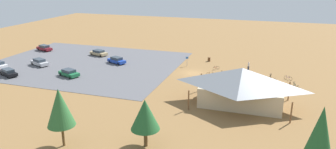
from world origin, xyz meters
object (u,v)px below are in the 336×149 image
at_px(bicycle_yellow_back_row, 296,88).
at_px(car_maroon_near_entry, 44,48).
at_px(bicycle_purple_edge_north, 288,78).
at_px(lot_sign, 187,60).
at_px(bicycle_orange_yard_left, 210,74).
at_px(bicycle_green_near_porch, 211,78).
at_px(car_blue_by_curb, 117,60).
at_px(pine_midwest, 145,115).
at_px(pine_east, 60,107).
at_px(bicycle_red_near_sign, 216,68).
at_px(pine_far_west, 320,133).
at_px(bicycle_silver_yard_center, 222,73).
at_px(car_black_second_row, 8,72).
at_px(visitor_crossing_yard, 248,66).
at_px(car_green_front_row, 69,73).
at_px(bicycle_teal_front_row, 294,85).
at_px(bicycle_black_edge_south, 271,76).
at_px(bicycle_white_yard_right, 272,80).
at_px(bicycle_blue_yard_front, 238,77).
at_px(trash_bin, 209,59).
at_px(car_silver_far_end, 39,62).
at_px(car_tan_end_stall, 99,53).
at_px(bike_pavilion, 241,84).

distance_m(bicycle_yellow_back_row, car_maroon_near_entry, 61.36).
xyz_separation_m(bicycle_purple_edge_north, car_maroon_near_entry, (59.23, -5.42, 0.40)).
bearing_deg(lot_sign, bicycle_orange_yard_left, 139.60).
xyz_separation_m(bicycle_green_near_porch, car_blue_by_curb, (22.22, -5.04, 0.36)).
xyz_separation_m(pine_midwest, bicycle_yellow_back_row, (-17.71, -25.29, -3.62)).
xyz_separation_m(pine_east, bicycle_red_near_sign, (-11.60, -35.86, -4.46)).
xyz_separation_m(pine_far_west, car_blue_by_curb, (37.23, -31.72, -4.35)).
bearing_deg(bicycle_silver_yard_center, car_blue_by_curb, -2.64).
relative_size(pine_east, bicycle_red_near_sign, 5.77).
xyz_separation_m(bicycle_silver_yard_center, car_blue_by_curb, (23.63, -1.09, 0.37)).
relative_size(bicycle_green_near_porch, car_blue_by_curb, 0.34).
distance_m(pine_far_west, car_black_second_row, 56.08).
xyz_separation_m(pine_east, visitor_crossing_yard, (-17.99, -37.79, -3.90)).
relative_size(bicycle_red_near_sign, car_green_front_row, 0.25).
height_order(pine_east, car_blue_by_curb, pine_east).
bearing_deg(bicycle_orange_yard_left, car_green_front_row, 18.51).
bearing_deg(pine_far_west, bicycle_yellow_back_row, -89.66).
bearing_deg(bicycle_red_near_sign, bicycle_teal_front_row, 158.43).
bearing_deg(bicycle_orange_yard_left, bicycle_black_edge_south, -167.17).
bearing_deg(bicycle_red_near_sign, bicycle_white_yard_right, 157.82).
distance_m(pine_east, bicycle_yellow_back_row, 39.17).
xyz_separation_m(bicycle_black_edge_south, bicycle_yellow_back_row, (-4.34, 5.61, -0.01)).
relative_size(lot_sign, bicycle_blue_yard_front, 1.50).
distance_m(bicycle_blue_yard_front, bicycle_green_near_porch, 5.35).
distance_m(bicycle_orange_yard_left, visitor_crossing_yard, 9.37).
bearing_deg(trash_bin, bicycle_teal_front_row, 145.74).
relative_size(bicycle_orange_yard_left, bicycle_blue_yard_front, 1.11).
height_order(bicycle_orange_yard_left, bicycle_green_near_porch, bicycle_green_near_porch).
height_order(pine_midwest, visitor_crossing_yard, pine_midwest).
relative_size(bicycle_white_yard_right, bicycle_blue_yard_front, 1.10).
bearing_deg(bicycle_orange_yard_left, lot_sign, -40.40).
bearing_deg(bicycle_red_near_sign, pine_midwest, 85.65).
bearing_deg(trash_bin, pine_far_west, 114.32).
height_order(pine_midwest, bicycle_white_yard_right, pine_midwest).
bearing_deg(pine_midwest, bicycle_purple_edge_north, -118.38).
distance_m(bicycle_black_edge_south, bicycle_yellow_back_row, 7.09).
bearing_deg(bicycle_blue_yard_front, pine_midwest, 75.20).
xyz_separation_m(bicycle_blue_yard_front, car_green_front_row, (31.45, 8.83, 0.35)).
xyz_separation_m(lot_sign, car_maroon_near_entry, (38.79, -2.48, -0.65)).
distance_m(bicycle_green_near_porch, bicycle_silver_yard_center, 4.20).
distance_m(lot_sign, bicycle_purple_edge_north, 20.68).
relative_size(bicycle_teal_front_row, visitor_crossing_yard, 0.94).
height_order(bicycle_red_near_sign, car_silver_far_end, car_silver_far_end).
distance_m(bicycle_white_yard_right, car_blue_by_curb, 33.19).
height_order(bicycle_purple_edge_north, bicycle_silver_yard_center, bicycle_silver_yard_center).
bearing_deg(bicycle_yellow_back_row, bicycle_red_near_sign, -26.72).
bearing_deg(bicycle_silver_yard_center, pine_far_west, 113.95).
height_order(car_tan_end_stall, car_black_second_row, car_black_second_row).
bearing_deg(bike_pavilion, trash_bin, -68.18).
xyz_separation_m(bicycle_yellow_back_row, car_green_front_row, (41.65, 5.68, 0.38)).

